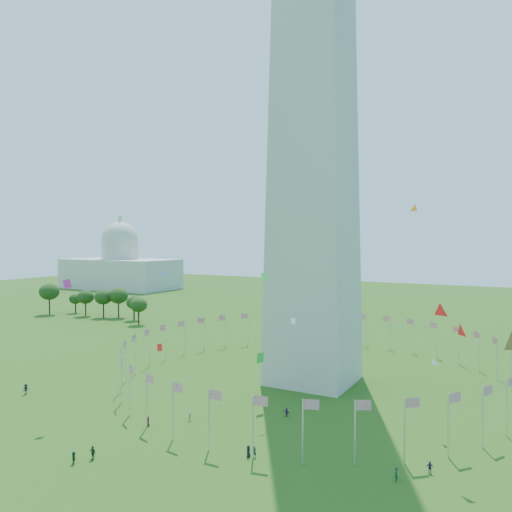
% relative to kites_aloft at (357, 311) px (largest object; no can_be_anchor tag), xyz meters
% --- Properties ---
extents(ground, '(600.00, 600.00, 0.00)m').
position_rel_kites_aloft_xyz_m(ground, '(-19.16, -18.75, -20.50)').
color(ground, '#234B11').
rests_on(ground, ground).
extents(flag_ring, '(80.24, 80.24, 9.00)m').
position_rel_kites_aloft_xyz_m(flag_ring, '(-19.16, 31.25, -16.00)').
color(flag_ring, silver).
rests_on(flag_ring, ground).
extents(capitol_building, '(70.00, 35.00, 46.00)m').
position_rel_kites_aloft_xyz_m(capitol_building, '(-199.16, 161.25, 2.50)').
color(capitol_building, beige).
rests_on(capitol_building, ground).
extents(crowd, '(102.34, 56.37, 2.05)m').
position_rel_kites_aloft_xyz_m(crowd, '(-13.00, -12.11, -19.62)').
color(crowd, '#262626').
rests_on(crowd, ground).
extents(kites_aloft, '(92.64, 68.31, 41.81)m').
position_rel_kites_aloft_xyz_m(kites_aloft, '(0.00, 0.00, 0.00)').
color(kites_aloft, red).
rests_on(kites_aloft, ground).
extents(tree_line_west, '(55.39, 15.48, 12.32)m').
position_rel_kites_aloft_xyz_m(tree_line_west, '(-126.68, 71.80, -15.16)').
color(tree_line_west, '#2B521B').
rests_on(tree_line_west, ground).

